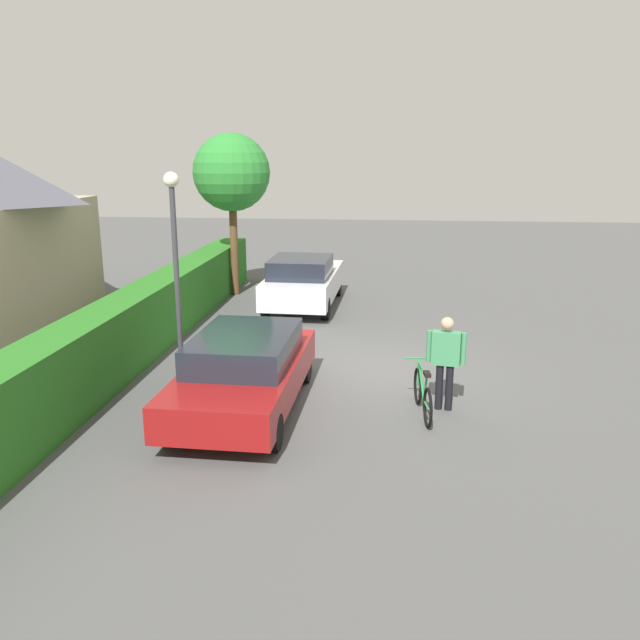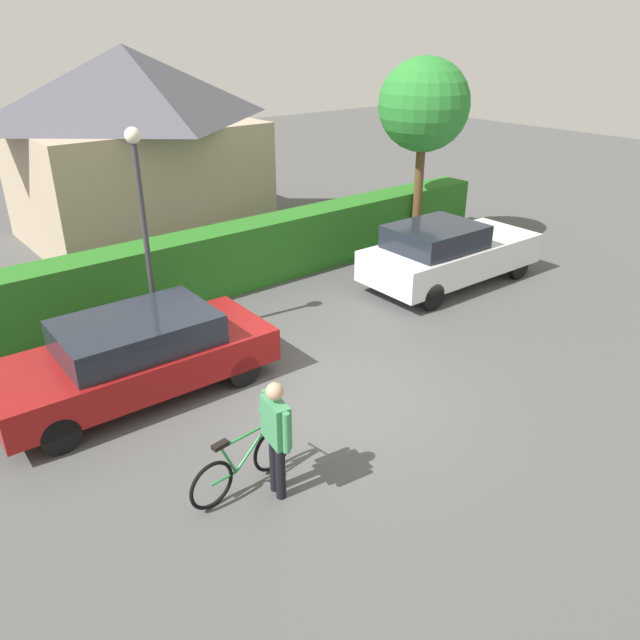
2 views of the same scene
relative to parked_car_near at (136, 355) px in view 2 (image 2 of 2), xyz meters
name	(u,v)px [view 2 (image 2 of 2)]	position (x,y,z in m)	size (l,w,h in m)	color
ground_plane	(329,396)	(2.35, -2.06, -0.71)	(60.00, 60.00, 0.00)	#4E4E4E
hedge_row	(181,271)	(2.35, 2.97, 0.02)	(18.26, 0.90, 1.46)	#286E20
house_distant	(133,143)	(3.76, 8.08, 1.92)	(6.28, 5.32, 5.16)	tan
parked_car_near	(136,355)	(0.00, 0.00, 0.00)	(4.48, 1.95, 1.35)	maroon
parked_car_far	(448,253)	(7.69, 0.00, 0.06)	(4.48, 1.94, 1.51)	silver
bicycle	(243,464)	(0.06, -3.07, -0.34)	(1.68, 0.50, 0.88)	black
person_rider	(276,431)	(0.34, -3.45, 0.26)	(0.28, 0.66, 1.67)	black
street_lamp	(142,210)	(1.02, 1.47, 1.91)	(0.28, 0.28, 4.03)	#38383D
tree_kerbside	(424,106)	(9.16, 2.37, 3.01)	(2.33, 2.33, 4.92)	brown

